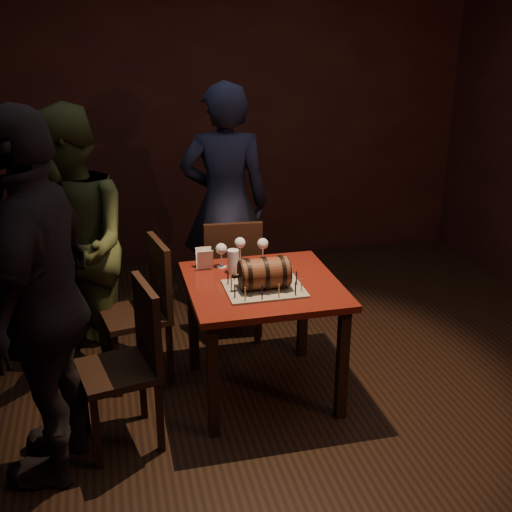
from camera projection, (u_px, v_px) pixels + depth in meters
name	position (u px, v px, depth m)	size (l,w,h in m)	color
room_shell	(275.00, 181.00, 3.50)	(5.04, 5.04, 2.80)	black
pub_table	(263.00, 299.00, 3.87)	(0.90, 0.90, 0.75)	#4D120C
cake_board	(264.00, 289.00, 3.73)	(0.45, 0.35, 0.01)	gray
barrel_cake	(264.00, 273.00, 3.70)	(0.34, 0.20, 0.20)	brown
birthday_candles	(264.00, 281.00, 3.72)	(0.40, 0.30, 0.09)	#D4BF7E
wine_glass_left	(221.00, 250.00, 4.02)	(0.07, 0.07, 0.16)	silver
wine_glass_mid	(240.00, 244.00, 4.12)	(0.07, 0.07, 0.16)	silver
wine_glass_right	(263.00, 245.00, 4.11)	(0.07, 0.07, 0.16)	silver
pint_of_ale	(233.00, 262.00, 3.95)	(0.07, 0.07, 0.15)	silver
menu_card	(204.00, 259.00, 4.01)	(0.10, 0.05, 0.13)	white
chair_back	(232.00, 274.00, 4.55)	(0.43, 0.43, 0.93)	black
chair_left_rear	(146.00, 303.00, 4.10)	(0.47, 0.47, 0.93)	black
chair_left_front	(131.00, 356.00, 3.47)	(0.47, 0.47, 0.93)	black
person_back	(225.00, 204.00, 4.81)	(0.66, 0.43, 1.82)	#191C33
person_left_rear	(72.00, 248.00, 4.01)	(0.86, 0.67, 1.77)	#364120
person_left_front	(42.00, 302.00, 3.10)	(1.12, 0.47, 1.91)	black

